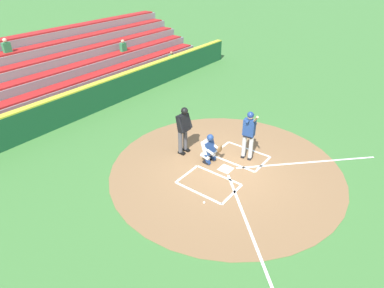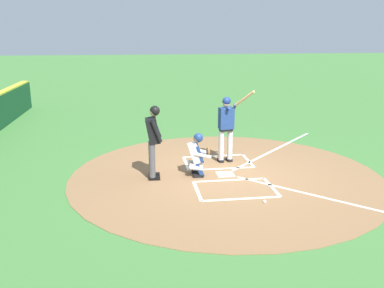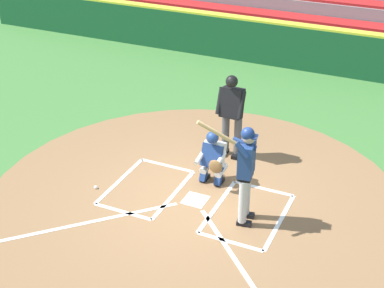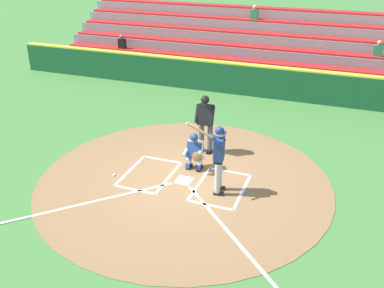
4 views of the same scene
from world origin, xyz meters
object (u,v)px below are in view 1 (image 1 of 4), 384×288
batter (249,132)px  baseball (204,203)px  catcher (210,148)px  plate_umpire (183,127)px

batter → baseball: size_ratio=28.76×
baseball → catcher: bearing=-149.3°
catcher → baseball: size_ratio=15.27×
catcher → plate_umpire: (0.06, -1.12, 0.49)m
catcher → plate_umpire: size_ratio=0.61×
plate_umpire → catcher: bearing=93.3°
baseball → plate_umpire: bearing=-129.7°
batter → baseball: bearing=3.9°
batter → catcher: size_ratio=1.88×
batter → baseball: (2.96, 0.20, -1.06)m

